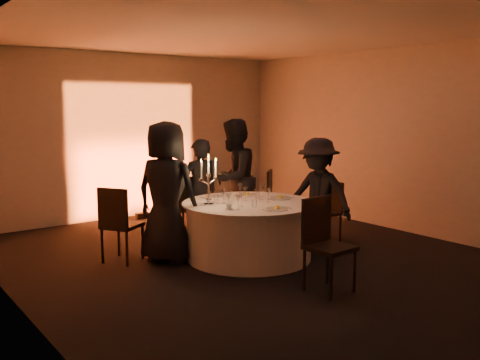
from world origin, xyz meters
TOP-DOWN VIEW (x-y plane):
  - floor at (0.00, 0.00)m, footprint 7.00×7.00m
  - ceiling at (0.00, 0.00)m, footprint 7.00×7.00m
  - wall_back at (0.00, 3.50)m, footprint 7.00×0.00m
  - wall_left at (-3.00, 0.00)m, footprint 0.00×7.00m
  - wall_right at (3.00, 0.00)m, footprint 0.00×7.00m
  - uplighter_fixture at (0.00, 3.20)m, footprint 0.25×0.12m
  - banquet_table at (0.00, 0.00)m, footprint 1.80×1.80m
  - chair_left at (-1.51, 0.85)m, footprint 0.61×0.61m
  - chair_back_left at (-0.24, 1.47)m, footprint 0.49×0.49m
  - chair_back_right at (1.25, 1.24)m, footprint 0.61×0.61m
  - chair_right at (1.57, 0.04)m, footprint 0.41×0.41m
  - chair_front at (-0.09, -1.50)m, footprint 0.48×0.48m
  - guest_left at (-0.97, 0.52)m, footprint 0.95×1.08m
  - guest_back_left at (-0.12, 1.04)m, footprint 0.61×0.44m
  - guest_back_right at (0.55, 1.11)m, footprint 1.12×1.03m
  - guest_right at (1.02, -0.29)m, footprint 0.86×1.17m
  - plate_left at (-0.56, 0.23)m, footprint 0.36×0.24m
  - plate_back_left at (-0.16, 0.61)m, footprint 0.36×0.25m
  - plate_back_right at (0.30, 0.44)m, footprint 0.36×0.28m
  - plate_right at (0.52, -0.05)m, footprint 0.36×0.30m
  - plate_front at (-0.02, -0.60)m, footprint 0.36×0.28m
  - coffee_cup at (-0.51, -0.25)m, footprint 0.11×0.11m
  - candelabra at (-0.55, 0.14)m, footprint 0.28×0.13m
  - wine_glass_a at (0.02, 0.10)m, footprint 0.07×0.07m
  - wine_glass_b at (-0.45, -0.16)m, footprint 0.07×0.07m
  - wine_glass_c at (0.25, 0.05)m, footprint 0.07×0.07m
  - wine_glass_d at (-0.42, -0.33)m, footprint 0.07×0.07m
  - wine_glass_e at (-0.27, -0.19)m, footprint 0.07×0.07m
  - wine_glass_f at (-0.32, 0.13)m, footprint 0.07×0.07m
  - wine_glass_g at (0.16, 0.42)m, footprint 0.07×0.07m
  - wine_glass_h at (0.42, 0.22)m, footprint 0.07×0.07m
  - wine_glass_i at (0.20, -0.17)m, footprint 0.07×0.07m
  - tumbler_a at (0.30, 0.19)m, footprint 0.07×0.07m
  - tumbler_b at (-0.14, -0.29)m, footprint 0.07×0.07m
  - tumbler_c at (-0.30, 0.34)m, footprint 0.07×0.07m
  - tumbler_d at (-0.13, 0.37)m, footprint 0.07×0.07m

SIDE VIEW (x-z plane):
  - floor at x=0.00m, z-range 0.00..0.00m
  - uplighter_fixture at x=0.00m, z-range 0.00..0.10m
  - banquet_table at x=0.00m, z-range 0.00..0.77m
  - chair_right at x=1.57m, z-range 0.05..0.96m
  - chair_back_left at x=-0.24m, z-range 0.06..1.04m
  - chair_back_right at x=1.25m, z-range 0.06..1.05m
  - chair_left at x=-1.51m, z-range 0.07..1.08m
  - chair_front at x=-0.09m, z-range 0.07..1.12m
  - plate_left at x=-0.56m, z-range 0.77..0.78m
  - plate_back_left at x=-0.16m, z-range 0.77..0.78m
  - plate_right at x=0.52m, z-range 0.74..0.83m
  - plate_front at x=-0.02m, z-range 0.74..0.83m
  - guest_back_left at x=-0.12m, z-range 0.00..1.57m
  - plate_back_right at x=0.30m, z-range 0.74..0.83m
  - coffee_cup at x=-0.51m, z-range 0.77..0.83m
  - guest_right at x=1.02m, z-range 0.00..1.61m
  - tumbler_a at x=0.30m, z-range 0.77..0.86m
  - tumbler_b at x=-0.14m, z-range 0.77..0.86m
  - tumbler_c at x=-0.30m, z-range 0.77..0.86m
  - tumbler_d at x=-0.13m, z-range 0.77..0.86m
  - wine_glass_a at x=0.02m, z-range 0.81..1.00m
  - wine_glass_b at x=-0.45m, z-range 0.81..1.00m
  - wine_glass_c at x=0.25m, z-range 0.81..1.00m
  - wine_glass_d at x=-0.42m, z-range 0.81..1.00m
  - wine_glass_e at x=-0.27m, z-range 0.81..1.00m
  - wine_glass_f at x=-0.32m, z-range 0.81..1.00m
  - wine_glass_g at x=0.16m, z-range 0.81..1.00m
  - wine_glass_h at x=0.42m, z-range 0.81..1.00m
  - wine_glass_i at x=0.20m, z-range 0.81..1.00m
  - guest_back_right at x=0.55m, z-range 0.00..1.85m
  - guest_left at x=-0.97m, z-range 0.00..1.87m
  - candelabra at x=-0.55m, z-range 0.67..1.34m
  - wall_back at x=0.00m, z-range -2.00..5.00m
  - wall_left at x=-3.00m, z-range -2.00..5.00m
  - wall_right at x=3.00m, z-range -2.00..5.00m
  - ceiling at x=0.00m, z-range 3.00..3.00m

